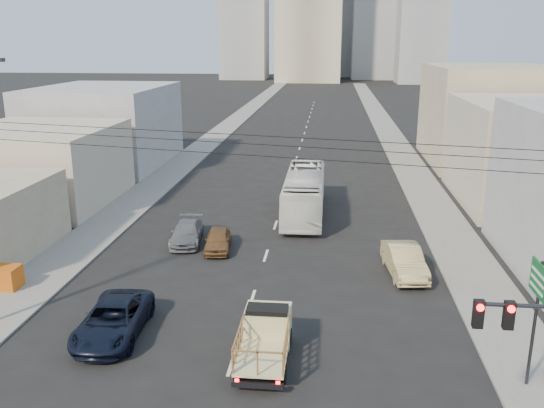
% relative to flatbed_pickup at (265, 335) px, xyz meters
% --- Properties ---
extents(ground, '(420.00, 420.00, 0.00)m').
position_rel_flatbed_pickup_xyz_m(ground, '(-1.29, -2.38, -1.09)').
color(ground, black).
rests_on(ground, ground).
extents(sidewalk_left, '(3.50, 180.00, 0.12)m').
position_rel_flatbed_pickup_xyz_m(sidewalk_left, '(-13.04, 67.62, -1.03)').
color(sidewalk_left, slate).
rests_on(sidewalk_left, ground).
extents(sidewalk_right, '(3.50, 180.00, 0.12)m').
position_rel_flatbed_pickup_xyz_m(sidewalk_right, '(10.46, 67.62, -1.03)').
color(sidewalk_right, slate).
rests_on(sidewalk_right, ground).
extents(lane_dashes, '(0.15, 104.00, 0.01)m').
position_rel_flatbed_pickup_xyz_m(lane_dashes, '(-1.29, 50.62, -1.09)').
color(lane_dashes, silver).
rests_on(lane_dashes, ground).
extents(flatbed_pickup, '(1.95, 4.41, 1.90)m').
position_rel_flatbed_pickup_xyz_m(flatbed_pickup, '(0.00, 0.00, 0.00)').
color(flatbed_pickup, '#D0C58B').
rests_on(flatbed_pickup, ground).
extents(navy_pickup, '(2.78, 5.56, 1.51)m').
position_rel_flatbed_pickup_xyz_m(navy_pickup, '(-6.79, 1.29, -0.34)').
color(navy_pickup, black).
rests_on(navy_pickup, ground).
extents(city_bus, '(2.79, 11.75, 3.27)m').
position_rel_flatbed_pickup_xyz_m(city_bus, '(0.57, 20.54, 0.54)').
color(city_bus, white).
rests_on(city_bus, ground).
extents(sedan_brown, '(1.97, 3.95, 1.29)m').
position_rel_flatbed_pickup_xyz_m(sedan_brown, '(-4.33, 12.33, -0.45)').
color(sedan_brown, brown).
rests_on(sedan_brown, ground).
extents(sedan_tan, '(2.28, 5.06, 1.61)m').
position_rel_flatbed_pickup_xyz_m(sedan_tan, '(6.61, 9.59, -0.29)').
color(sedan_tan, tan).
rests_on(sedan_tan, ground).
extents(sedan_grey, '(2.33, 4.72, 1.32)m').
position_rel_flatbed_pickup_xyz_m(sedan_grey, '(-6.55, 13.44, -0.44)').
color(sedan_grey, slate).
rests_on(sedan_grey, ground).
extents(green_sign, '(0.18, 1.60, 5.00)m').
position_rel_flatbed_pickup_xyz_m(green_sign, '(9.87, -0.88, 2.65)').
color(green_sign, '#2D2D33').
rests_on(green_sign, ground).
extents(overhead_wires, '(23.01, 5.02, 0.72)m').
position_rel_flatbed_pickup_xyz_m(overhead_wires, '(-1.29, -0.88, 7.87)').
color(overhead_wires, black).
rests_on(overhead_wires, ground).
extents(crate_stack, '(1.80, 1.20, 1.14)m').
position_rel_flatbed_pickup_xyz_m(crate_stack, '(-14.29, 5.35, -0.40)').
color(crate_stack, '#CA5A13').
rests_on(crate_stack, sidewalk_left).
extents(bldg_right_mid, '(11.00, 14.00, 8.00)m').
position_rel_flatbed_pickup_xyz_m(bldg_right_mid, '(18.21, 25.62, 2.91)').
color(bldg_right_mid, beige).
rests_on(bldg_right_mid, ground).
extents(bldg_right_far, '(12.00, 16.00, 10.00)m').
position_rel_flatbed_pickup_xyz_m(bldg_right_far, '(18.71, 41.62, 3.91)').
color(bldg_right_far, tan).
rests_on(bldg_right_far, ground).
extents(bldg_left_mid, '(11.00, 12.00, 6.00)m').
position_rel_flatbed_pickup_xyz_m(bldg_left_mid, '(-20.29, 21.62, 1.91)').
color(bldg_left_mid, beige).
rests_on(bldg_left_mid, ground).
extents(bldg_left_far, '(12.00, 16.00, 8.00)m').
position_rel_flatbed_pickup_xyz_m(bldg_left_far, '(-20.79, 36.62, 2.91)').
color(bldg_left_far, '#949497').
rests_on(bldg_left_far, ground).
extents(midrise_ne, '(16.00, 16.00, 40.00)m').
position_rel_flatbed_pickup_xyz_m(midrise_ne, '(16.71, 182.62, 18.91)').
color(midrise_ne, '#989CA1').
rests_on(midrise_ne, ground).
extents(midrise_nw, '(15.00, 15.00, 34.00)m').
position_rel_flatbed_pickup_xyz_m(midrise_nw, '(-27.29, 177.62, 15.91)').
color(midrise_nw, '#989CA1').
rests_on(midrise_nw, ground).
extents(midrise_back, '(18.00, 18.00, 44.00)m').
position_rel_flatbed_pickup_xyz_m(midrise_back, '(4.71, 197.62, 20.91)').
color(midrise_back, '#949497').
rests_on(midrise_back, ground).
extents(midrise_east, '(14.00, 14.00, 28.00)m').
position_rel_flatbed_pickup_xyz_m(midrise_east, '(28.71, 162.62, 12.91)').
color(midrise_east, '#989CA1').
rests_on(midrise_east, ground).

